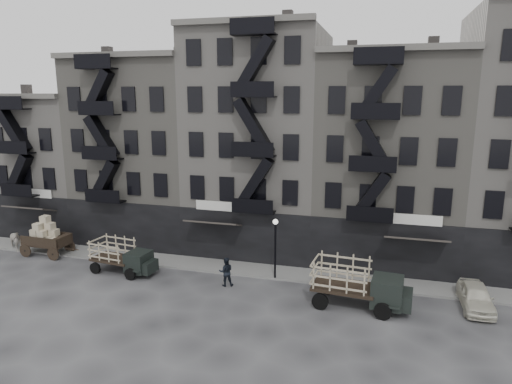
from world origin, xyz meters
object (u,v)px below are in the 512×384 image
(car_east, at_px, (476,297))
(pedestrian_mid, at_px, (226,272))
(horse, at_px, (14,240))
(stake_truck_west, at_px, (122,254))
(wagon, at_px, (45,233))
(stake_truck_east, at_px, (358,281))

(car_east, distance_m, pedestrian_mid, 15.29)
(horse, height_order, stake_truck_west, stake_truck_west)
(wagon, xyz_separation_m, car_east, (30.78, -0.89, -1.03))
(stake_truck_west, height_order, pedestrian_mid, stake_truck_west)
(wagon, distance_m, car_east, 30.81)
(stake_truck_west, bearing_deg, horse, 177.90)
(horse, distance_m, wagon, 3.21)
(car_east, bearing_deg, wagon, 177.26)
(wagon, distance_m, pedestrian_mid, 15.64)
(stake_truck_west, bearing_deg, car_east, 8.31)
(wagon, bearing_deg, car_east, 0.20)
(horse, relative_size, car_east, 0.50)
(stake_truck_west, bearing_deg, stake_truck_east, 3.03)
(wagon, distance_m, stake_truck_east, 24.17)
(pedestrian_mid, bearing_deg, stake_truck_east, 153.38)
(wagon, bearing_deg, horse, -178.21)
(horse, xyz_separation_m, stake_truck_west, (10.81, -1.63, 0.47))
(stake_truck_west, relative_size, pedestrian_mid, 2.51)
(stake_truck_east, xyz_separation_m, pedestrian_mid, (-8.51, 0.81, -0.66))
(wagon, relative_size, pedestrian_mid, 1.89)
(stake_truck_east, relative_size, pedestrian_mid, 3.00)
(car_east, height_order, pedestrian_mid, pedestrian_mid)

